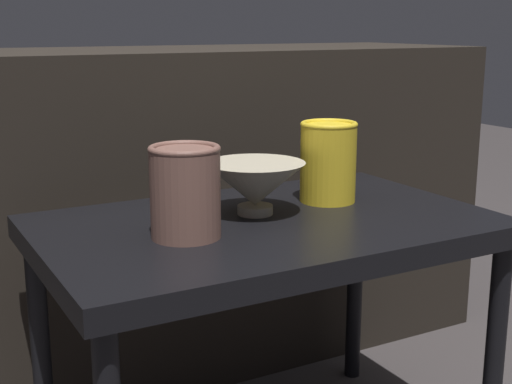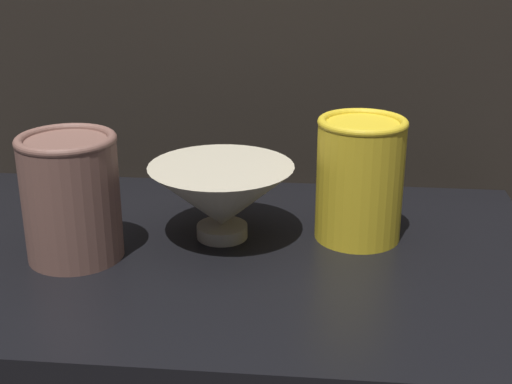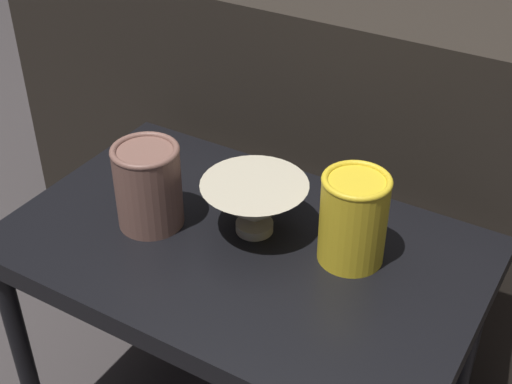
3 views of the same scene
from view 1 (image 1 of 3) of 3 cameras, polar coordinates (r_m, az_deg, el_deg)
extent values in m
cube|color=black|center=(1.27, 0.82, -3.06)|extent=(0.80, 0.50, 0.04)
cylinder|color=black|center=(1.42, 18.53, -12.63)|extent=(0.04, 0.04, 0.45)
cylinder|color=black|center=(1.43, -16.81, -12.31)|extent=(0.04, 0.04, 0.45)
cylinder|color=black|center=(1.71, 7.91, -7.52)|extent=(0.04, 0.04, 0.45)
cube|color=black|center=(1.78, -8.13, -1.25)|extent=(1.68, 0.50, 0.77)
cylinder|color=#B2A88E|center=(1.30, 0.07, -1.41)|extent=(0.06, 0.06, 0.02)
cone|color=#B2A88E|center=(1.29, 0.07, 0.66)|extent=(0.18, 0.18, 0.08)
cylinder|color=brown|center=(1.15, -5.68, -0.12)|extent=(0.11, 0.11, 0.15)
torus|color=brown|center=(1.13, -5.76, 3.46)|extent=(0.12, 0.12, 0.01)
cylinder|color=gold|center=(1.39, 5.79, 2.31)|extent=(0.11, 0.11, 0.15)
torus|color=gold|center=(1.37, 5.87, 5.40)|extent=(0.11, 0.11, 0.01)
camera|label=2|loc=(0.78, 41.61, 13.07)|focal=50.00mm
camera|label=3|loc=(1.21, 52.30, 28.63)|focal=50.00mm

